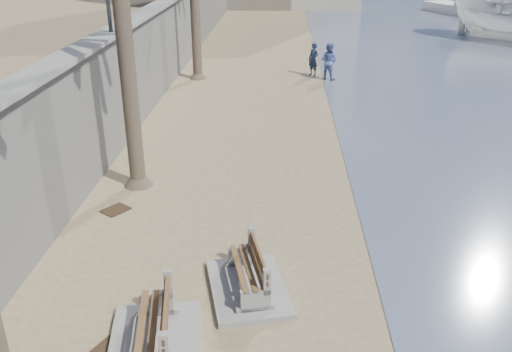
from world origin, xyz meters
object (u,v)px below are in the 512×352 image
object	(u,v)px
person_b	(329,59)
sailboat_west	(501,11)
bench_near	(154,331)
yacht_far	(468,11)
bench_far	(248,274)
person_a	(314,57)

from	to	relation	value
person_b	sailboat_west	xyz separation A→B (m)	(16.33, 23.04, -0.59)
bench_near	sailboat_west	distance (m)	46.39
yacht_far	bench_far	bearing A→B (deg)	131.56
sailboat_west	bench_near	bearing A→B (deg)	-116.23
bench_far	sailboat_west	bearing A→B (deg)	64.43
bench_near	person_a	bearing A→B (deg)	79.68
yacht_far	person_a	bearing A→B (deg)	121.17
bench_near	bench_far	size ratio (longest dim) A/B	1.04
bench_far	sailboat_west	distance (m)	44.21
bench_near	bench_far	bearing A→B (deg)	50.54
yacht_far	sailboat_west	xyz separation A→B (m)	(2.92, 0.35, 0.01)
person_b	yacht_far	xyz separation A→B (m)	(13.40, 22.69, -0.59)
bench_far	bench_near	bearing A→B (deg)	-129.46
person_b	bench_near	bearing A→B (deg)	109.65
bench_far	person_a	bearing A→B (deg)	83.23
person_a	yacht_far	distance (m)	26.13
bench_far	person_a	world-z (taller)	person_a
person_b	sailboat_west	distance (m)	28.24
bench_far	sailboat_west	size ratio (longest dim) A/B	0.20
person_b	sailboat_west	size ratio (longest dim) A/B	0.17
bench_near	sailboat_west	bearing A→B (deg)	63.77
person_a	sailboat_west	xyz separation A→B (m)	(17.00, 22.35, -0.54)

